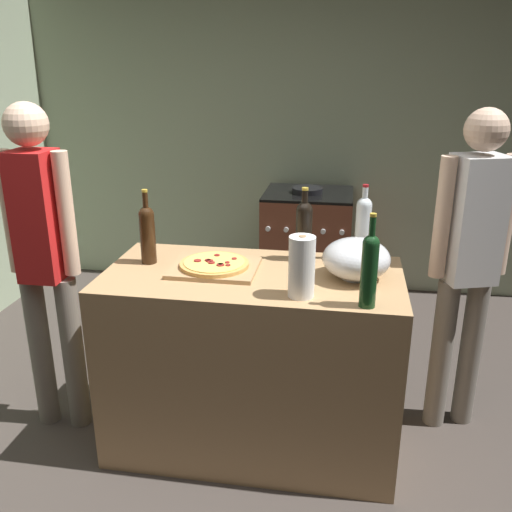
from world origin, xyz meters
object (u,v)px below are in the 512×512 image
Objects in this scene: wine_bottle_clear at (147,232)px; wine_bottle_amber at (304,228)px; paper_towel_roll at (302,267)px; pizza at (214,264)px; stove at (307,247)px; wine_bottle_dark at (369,267)px; mixing_bowl at (356,259)px; person_in_stripes at (44,254)px; wine_bottle_green at (363,226)px; person_in_red at (469,254)px.

wine_bottle_clear is 1.00× the size of wine_bottle_amber.
wine_bottle_clear is at bearing 159.81° from paper_towel_roll.
stove is (0.31, 1.78, -0.50)m from pizza.
paper_towel_roll is 0.45m from wine_bottle_amber.
paper_towel_roll is 0.69× the size of wine_bottle_dark.
pizza is at bearing -7.96° from wine_bottle_clear.
mixing_bowl is 1.50m from person_in_stripes.
paper_towel_roll is 0.28× the size of stove.
wine_bottle_clear reaches higher than stove.
wine_bottle_green reaches higher than wine_bottle_amber.
person_in_stripes is (-1.49, -0.04, -0.05)m from mixing_bowl.
person_in_red is at bearing 9.85° from wine_bottle_clear.
wine_bottle_green is 0.22× the size of person_in_stripes.
mixing_bowl is at bearing 1.39° from person_in_stripes.
wine_bottle_clear is at bearing 8.62° from person_in_stripes.
wine_bottle_clear is (-0.34, 0.05, 0.12)m from pizza.
pizza is 0.20× the size of person_in_red.
wine_bottle_amber is at bearing -173.14° from person_in_red.
mixing_bowl is 0.81× the size of wine_bottle_green.
pizza is 0.65m from mixing_bowl.
stove is (-0.12, 2.01, -0.60)m from paper_towel_roll.
pizza is at bearing 157.29° from wine_bottle_dark.
wine_bottle_clear is at bearing 172.04° from pizza.
wine_bottle_green is 0.23× the size of person_in_red.
paper_towel_roll is at bearing -28.70° from pizza.
stove is (-0.09, 1.56, -0.63)m from wine_bottle_amber.
pizza is 0.77m from wine_bottle_dark.
mixing_bowl is 0.79× the size of wine_bottle_dark.
wine_bottle_clear is 0.22× the size of person_in_stripes.
pizza reaches higher than stove.
pizza is at bearing -179.44° from mixing_bowl.
stove is at bearing 93.31° from wine_bottle_amber.
pizza is at bearing -151.35° from wine_bottle_amber.
stove is 1.79m from person_in_red.
wine_bottle_clear is 0.96× the size of wine_bottle_green.
person_in_red is (0.89, -1.47, 0.51)m from stove.
stove is 0.56× the size of person_in_stripes.
stove is (0.64, 1.73, -0.62)m from wine_bottle_clear.
wine_bottle_clear is at bearing -110.36° from stove.
wine_bottle_amber is 1.69m from stove.
wine_bottle_green is (0.03, 0.25, 0.08)m from mixing_bowl.
wine_bottle_amber is 0.59m from wine_bottle_dark.
person_in_stripes reaches higher than wine_bottle_amber.
wine_bottle_dark is at bearing -18.14° from wine_bottle_clear.
paper_towel_roll is 0.70× the size of wine_bottle_green.
person_in_red reaches higher than stove.
wine_bottle_dark is 0.80m from person_in_red.
mixing_bowl is 0.84× the size of wine_bottle_amber.
mixing_bowl is at bearing -96.39° from wine_bottle_green.
stove is 0.57× the size of person_in_red.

